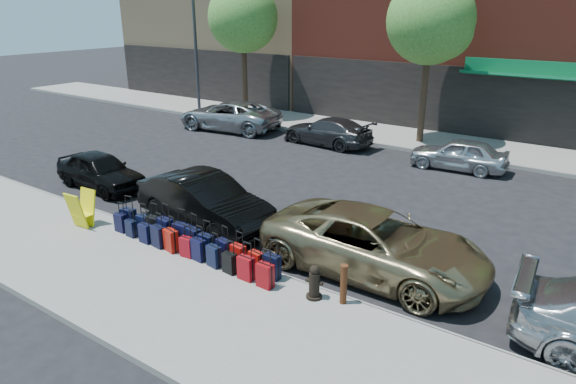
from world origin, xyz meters
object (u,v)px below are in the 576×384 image
Objects in this scene: suitcase_front_5 at (193,240)px; car_far_1 at (327,131)px; display_rack at (82,209)px; streetlight at (197,33)px; fire_hydrant at (314,283)px; car_near_1 at (205,201)px; car_near_2 at (375,243)px; car_far_0 at (229,115)px; car_far_2 at (459,154)px; tree_left at (245,19)px; bollard at (344,284)px; car_near_0 at (100,171)px; tree_center at (433,23)px.

suitcase_front_5 is 12.10m from car_far_1.
car_far_1 is at bearing 82.15° from display_rack.
fire_hydrant is at bearing -39.70° from streetlight.
display_rack is 3.47m from car_near_1.
car_near_2 reaches higher than car_near_1.
car_far_0 reaches higher than car_far_2.
car_far_0 is (1.10, -2.84, -4.66)m from tree_left.
car_near_0 is at bearing 170.08° from bollard.
streetlight is 1.82× the size of car_far_1.
fire_hydrant is 13.63m from car_far_1.
car_far_0 is at bearing 16.40° from car_near_0.
suitcase_front_5 is at bearing 18.60° from car_far_1.
bollard is (4.37, 0.05, 0.14)m from suitcase_front_5.
suitcase_front_5 is 0.23× the size of car_far_1.
streetlight is at bearing 142.71° from suitcase_front_5.
car_near_2 is at bearing -34.57° from streetlight.
display_rack is 0.28× the size of car_far_2.
car_far_0 is (-9.40, -2.84, -4.66)m from tree_center.
car_far_2 is at bearing 83.65° from suitcase_front_5.
fire_hydrant is 0.74× the size of display_rack.
display_rack is 0.23× the size of car_near_1.
tree_center is 1.96× the size of car_far_2.
car_far_1 is (3.48, 9.79, -0.01)m from car_near_0.
display_rack is 3.77m from car_near_0.
car_near_0 reaches higher than bollard.
car_far_1 is (-2.98, 11.73, 0.17)m from suitcase_front_5.
tree_center is 16.30m from display_rack.
car_far_0 is 1.24× the size of car_far_1.
car_far_2 is (-0.95, 9.48, -0.13)m from car_near_2.
car_far_0 is (-8.74, 11.45, 0.28)m from suitcase_front_5.
display_rack is 13.92m from car_far_2.
bollard is 10.99m from car_near_0.
car_far_0 is at bearing 128.21° from fire_hydrant.
tree_left is 19.27m from car_near_2.
tree_center is 15.14m from suitcase_front_5.
tree_left is 16.83m from display_rack.
car_far_0 is 11.97m from car_far_2.
suitcase_front_5 reaches higher than bollard.
tree_left is at bearing 48.18° from car_near_2.
car_far_1 is (-1.82, 10.07, -0.12)m from car_near_1.
suitcase_front_5 is 3.80m from display_rack.
car_near_1 is at bearing -28.66° from car_far_2.
tree_center is 1.66× the size of car_far_1.
fire_hydrant is 0.21× the size of car_far_2.
fire_hydrant is 2.10m from car_near_2.
car_far_0 is at bearing 53.19° from car_near_2.
car_near_1 is (-5.53, 1.61, 0.14)m from bollard.
car_far_1 reaches higher than bollard.
tree_left and tree_center have the same top height.
car_near_0 is at bearing -61.53° from streetlight.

